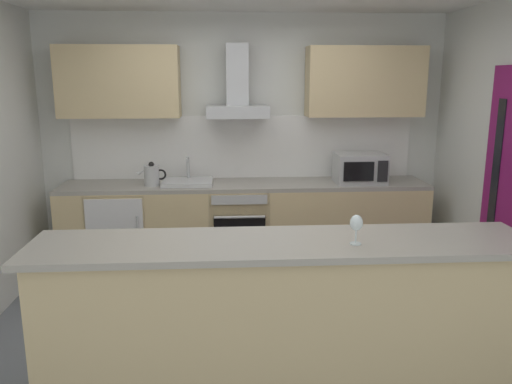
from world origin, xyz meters
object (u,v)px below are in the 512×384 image
microwave (360,168)px  wine_glass (356,224)px  refrigerator (121,231)px  range_hood (237,94)px  sink (188,181)px  oven (239,225)px  kettle (152,175)px

microwave → wine_glass: (-0.61, -2.21, 0.06)m
refrigerator → range_hood: 1.82m
sink → range_hood: (0.51, 0.12, 0.86)m
oven → sink: bearing=178.8°
sink → wine_glass: wine_glass is taller
oven → sink: sink is taller
kettle → range_hood: size_ratio=0.40×
microwave → sink: (-1.75, 0.04, -0.12)m
range_hood → microwave: bearing=-7.2°
refrigerator → sink: 0.85m
oven → kettle: 1.02m
refrigerator → range_hood: range_hood is taller
refrigerator → sink: bearing=1.1°
microwave → wine_glass: bearing=-105.5°
refrigerator → sink: (0.69, 0.01, 0.50)m
sink → wine_glass: 2.53m
kettle → refrigerator: bearing=174.8°
range_hood → wine_glass: size_ratio=4.05×
wine_glass → sink: bearing=116.8°
wine_glass → refrigerator: bearing=129.2°
kettle → wine_glass: bearing=-56.0°
range_hood → refrigerator: bearing=-173.7°
oven → kettle: (-0.86, -0.03, 0.55)m
refrigerator → kettle: bearing=-5.2°
oven → wine_glass: bearing=-74.4°
oven → refrigerator: (-1.20, -0.00, -0.03)m
microwave → range_hood: bearing=172.8°
refrigerator → wine_glass: 2.97m
sink → kettle: sink is taller
sink → range_hood: size_ratio=0.69×
sink → microwave: bearing=-1.3°
kettle → wine_glass: wine_glass is taller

